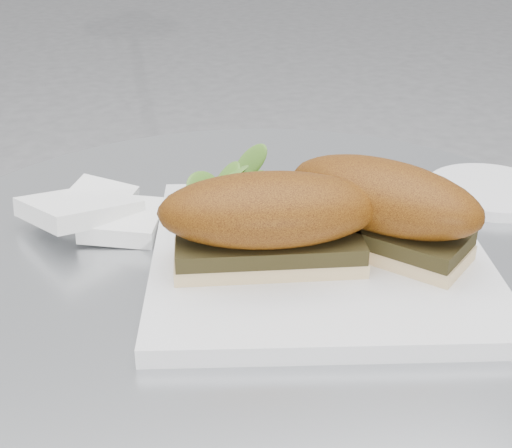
{
  "coord_description": "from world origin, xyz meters",
  "views": [
    {
      "loc": [
        -0.15,
        -0.55,
        1.05
      ],
      "look_at": [
        -0.01,
        -0.01,
        0.77
      ],
      "focal_mm": 50.0,
      "sensor_mm": 36.0,
      "label": 1
    }
  ],
  "objects_px": {
    "sandwich_left": "(269,219)",
    "sandwich_right": "(382,205)",
    "plate": "(318,256)",
    "saucer": "(490,191)"
  },
  "relations": [
    {
      "from": "plate",
      "to": "sandwich_left",
      "type": "relative_size",
      "value": 1.49
    },
    {
      "from": "sandwich_left",
      "to": "saucer",
      "type": "distance_m",
      "value": 0.3
    },
    {
      "from": "sandwich_right",
      "to": "saucer",
      "type": "distance_m",
      "value": 0.21
    },
    {
      "from": "saucer",
      "to": "sandwich_left",
      "type": "bearing_deg",
      "value": -159.06
    },
    {
      "from": "sandwich_left",
      "to": "sandwich_right",
      "type": "relative_size",
      "value": 1.04
    },
    {
      "from": "plate",
      "to": "sandwich_right",
      "type": "distance_m",
      "value": 0.07
    },
    {
      "from": "plate",
      "to": "saucer",
      "type": "height_order",
      "value": "plate"
    },
    {
      "from": "sandwich_right",
      "to": "saucer",
      "type": "xyz_separation_m",
      "value": [
        0.18,
        0.11,
        -0.05
      ]
    },
    {
      "from": "saucer",
      "to": "sandwich_right",
      "type": "bearing_deg",
      "value": -149.21
    },
    {
      "from": "plate",
      "to": "saucer",
      "type": "relative_size",
      "value": 2.19
    }
  ]
}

